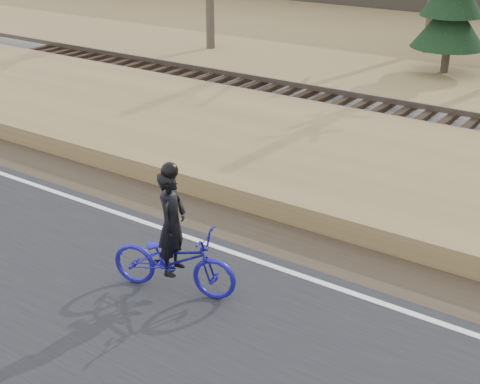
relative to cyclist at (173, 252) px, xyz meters
The scene contains 5 objects.
ground 2.69m from the cyclist, 30.39° to the left, with size 120.00×120.00×0.00m, color olive.
edge_line 2.77m from the cyclist, 34.07° to the left, with size 120.00×0.12×0.01m, color silver.
shoulder 3.43m from the cyclist, 48.37° to the left, with size 120.00×1.60×0.04m, color #473A2B.
embankment 5.96m from the cyclist, 67.97° to the left, with size 120.00×5.00×0.44m, color olive.
cyclist is the anchor object (origin of this frame).
Camera 1 is at (3.78, -8.15, 5.76)m, focal length 50.00 mm.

